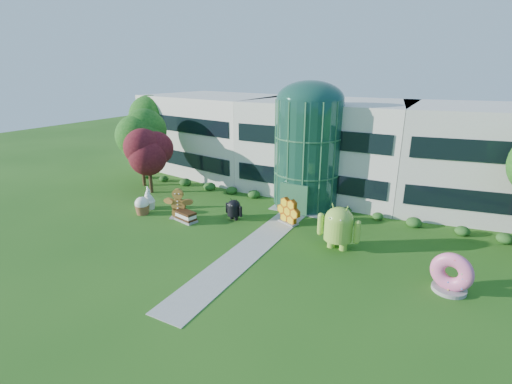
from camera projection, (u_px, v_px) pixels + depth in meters
The scene contains 14 objects.
ground at pixel (242, 256), 25.70m from camera, with size 140.00×140.00×0.00m, color #215114.
building at pixel (328, 145), 39.24m from camera, with size 46.00×15.00×9.30m, color beige, non-canonical shape.
atrium at pixel (308, 154), 34.16m from camera, with size 6.00×6.00×9.80m, color #194738.
walkway at pixel (256, 244), 27.36m from camera, with size 2.40×20.00×0.04m, color #9E9E93.
tree_red at pixel (149, 165), 38.05m from camera, with size 4.00×4.00×6.00m, color #3F0C14, non-canonical shape.
trees_backdrop at pixel (311, 159), 35.21m from camera, with size 52.00×8.00×8.40m, color #154A12, non-canonical shape.
android_green at pixel (339, 225), 26.25m from camera, with size 3.27×2.18×3.70m, color #89BC3C, non-canonical shape.
android_black at pixel (234, 208), 31.66m from camera, with size 1.83×1.23×2.08m, color black, non-canonical shape.
donut at pixel (452, 272), 21.32m from camera, with size 2.38×1.14×2.48m, color #D85280, non-canonical shape.
gingerbread at pixel (178, 203), 31.95m from camera, with size 2.91×1.12×2.68m, color brown, non-canonical shape.
ice_cream_sandwich at pixel (186, 216), 31.50m from camera, with size 2.01×1.01×0.90m, color #301C0A, non-canonical shape.
honeycomb at pixel (289, 212), 30.90m from camera, with size 2.55×0.91×2.00m, color yellow, non-canonical shape.
froyo at pixel (148, 198), 34.15m from camera, with size 1.26×1.26×2.17m, color white, non-canonical shape.
cupcake at pixel (142, 205), 32.97m from camera, with size 1.33×1.33×1.60m, color white, non-canonical shape.
Camera 1 is at (11.85, -19.72, 12.33)m, focal length 26.00 mm.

